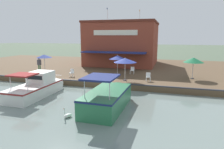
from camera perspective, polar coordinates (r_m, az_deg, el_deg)
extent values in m
plane|color=#4C5B47|center=(19.46, -3.75, -4.14)|extent=(220.00, 220.00, 0.00)
cube|color=brown|center=(29.74, 3.53, 1.71)|extent=(22.00, 56.00, 0.60)
cube|color=#2D2D33|center=(19.39, -3.67, -2.21)|extent=(0.20, 50.40, 0.10)
cube|color=brown|center=(32.43, 3.15, 8.64)|extent=(9.58, 10.32, 6.34)
cube|color=#5C271C|center=(32.47, 3.22, 14.50)|extent=(9.78, 10.52, 0.30)
cube|color=navy|center=(26.98, 0.34, 6.35)|extent=(1.80, 8.77, 0.16)
cube|color=silver|center=(27.73, 0.85, 11.88)|extent=(0.08, 6.19, 0.70)
cylinder|color=silver|center=(32.05, 7.91, 16.04)|extent=(0.06, 0.06, 2.06)
cube|color=orange|center=(31.97, 7.90, 17.64)|extent=(0.36, 0.03, 0.24)
cylinder|color=silver|center=(33.24, -1.28, 16.36)|extent=(0.06, 0.06, 2.54)
cube|color=#2D5193|center=(33.20, -1.39, 18.31)|extent=(0.36, 0.03, 0.24)
cylinder|color=#B7B7B7|center=(22.66, 22.09, 1.46)|extent=(0.06, 0.06, 2.08)
cylinder|color=#2D2D33|center=(22.83, 21.91, -1.04)|extent=(0.36, 0.36, 0.06)
cone|color=#19663D|center=(22.53, 22.26, 3.87)|extent=(2.08, 2.08, 0.52)
cone|color=silver|center=(22.53, 22.27, 3.92)|extent=(1.29, 1.29, 0.41)
sphere|color=silver|center=(22.50, 22.31, 4.52)|extent=(0.08, 0.08, 0.08)
cylinder|color=#B7B7B7|center=(25.09, -18.67, 2.66)|extent=(0.06, 0.06, 2.18)
cylinder|color=#2D2D33|center=(25.25, -18.53, 0.27)|extent=(0.36, 0.36, 0.06)
cone|color=navy|center=(24.97, -18.82, 5.01)|extent=(1.82, 1.82, 0.38)
cone|color=yellow|center=(24.97, -18.82, 5.05)|extent=(1.13, 1.13, 0.30)
sphere|color=yellow|center=(24.96, -18.85, 5.44)|extent=(0.08, 0.08, 0.08)
cylinder|color=#B7B7B7|center=(20.16, 3.73, 1.26)|extent=(0.06, 0.06, 2.14)
cylinder|color=#2D2D33|center=(20.36, 3.70, -1.63)|extent=(0.36, 0.36, 0.06)
cone|color=navy|center=(20.02, 3.77, 4.10)|extent=(2.27, 2.27, 0.43)
cone|color=white|center=(20.01, 3.77, 4.16)|extent=(1.41, 1.41, 0.34)
sphere|color=white|center=(19.99, 3.78, 4.71)|extent=(0.08, 0.08, 0.08)
cylinder|color=#B7B7B7|center=(23.52, 1.55, 2.60)|extent=(0.06, 0.06, 2.09)
cylinder|color=#2D2D33|center=(23.69, 1.54, 0.17)|extent=(0.36, 0.36, 0.06)
cone|color=navy|center=(23.40, 1.56, 4.97)|extent=(1.99, 1.99, 0.44)
cone|color=white|center=(23.39, 1.56, 5.02)|extent=(1.23, 1.23, 0.35)
sphere|color=white|center=(23.37, 1.57, 5.51)|extent=(0.08, 0.08, 0.08)
cube|color=white|center=(22.36, -11.19, -0.21)|extent=(0.04, 0.04, 0.42)
cube|color=white|center=(22.52, -12.12, -0.17)|extent=(0.04, 0.04, 0.42)
cube|color=white|center=(22.72, -10.79, -0.02)|extent=(0.04, 0.04, 0.42)
cube|color=white|center=(22.88, -11.71, 0.02)|extent=(0.04, 0.04, 0.42)
cube|color=white|center=(22.58, -11.47, 0.44)|extent=(0.47, 0.47, 0.05)
cube|color=white|center=(22.72, -11.29, 1.08)|extent=(0.07, 0.44, 0.40)
cube|color=white|center=(20.09, 10.95, -1.45)|extent=(0.05, 0.05, 0.42)
cube|color=white|center=(20.05, 9.81, -1.43)|extent=(0.05, 0.05, 0.42)
cube|color=white|center=(20.48, 10.83, -1.21)|extent=(0.05, 0.05, 0.42)
cube|color=white|center=(20.44, 9.71, -1.20)|extent=(0.05, 0.05, 0.42)
cube|color=white|center=(20.22, 10.35, -0.73)|extent=(0.52, 0.52, 0.05)
cube|color=white|center=(20.37, 10.31, 0.00)|extent=(0.13, 0.44, 0.40)
cube|color=white|center=(23.67, 6.13, 0.55)|extent=(0.04, 0.04, 0.42)
cube|color=white|center=(23.75, 5.19, 0.60)|extent=(0.04, 0.04, 0.42)
cube|color=white|center=(24.05, 6.33, 0.71)|extent=(0.04, 0.04, 0.42)
cube|color=white|center=(24.14, 5.41, 0.76)|extent=(0.04, 0.04, 0.42)
cube|color=white|center=(23.86, 5.78, 1.16)|extent=(0.45, 0.45, 0.05)
cube|color=white|center=(24.02, 5.89, 1.76)|extent=(0.05, 0.44, 0.40)
cylinder|color=#337547|center=(26.82, -19.81, 1.67)|extent=(0.13, 0.13, 0.88)
cylinder|color=#337547|center=(26.87, -20.18, 1.66)|extent=(0.13, 0.13, 0.88)
cylinder|color=#4C4C56|center=(26.74, -20.11, 3.33)|extent=(0.51, 0.51, 0.70)
sphere|color=brown|center=(26.69, -20.17, 4.33)|extent=(0.24, 0.24, 0.24)
cube|color=silver|center=(17.94, -21.19, -4.27)|extent=(5.39, 2.22, 0.99)
ellipsoid|color=silver|center=(20.07, -16.61, -2.42)|extent=(1.91, 2.08, 0.99)
cube|color=maroon|center=(17.84, -21.29, -2.99)|extent=(5.46, 2.26, 0.10)
cube|color=white|center=(18.46, -19.64, -0.65)|extent=(1.84, 1.75, 0.96)
cube|color=black|center=(17.74, -21.33, -0.82)|extent=(0.07, 1.52, 0.33)
cube|color=maroon|center=(16.64, -24.17, -0.06)|extent=(1.61, 1.86, 0.10)
cylinder|color=silver|center=(15.91, -23.01, -2.44)|extent=(0.05, 0.05, 1.08)
cylinder|color=silver|center=(16.89, -27.04, -2.03)|extent=(0.05, 0.05, 1.08)
cylinder|color=silver|center=(20.09, -16.39, -0.08)|extent=(0.05, 1.74, 0.04)
cube|color=#287047|center=(13.85, -1.43, -7.26)|extent=(5.15, 2.33, 1.29)
ellipsoid|color=#287047|center=(16.19, 1.45, -4.55)|extent=(1.84, 2.18, 1.29)
cube|color=navy|center=(13.68, -1.44, -5.00)|extent=(5.21, 2.37, 0.10)
cube|color=navy|center=(12.27, -3.25, -0.78)|extent=(2.27, 1.96, 0.10)
cylinder|color=silver|center=(11.54, -0.67, -4.55)|extent=(0.05, 0.05, 1.19)
cylinder|color=silver|center=(12.10, -7.87, -3.92)|extent=(0.05, 0.05, 1.19)
ellipsoid|color=white|center=(12.91, -12.49, -11.40)|extent=(0.62, 0.54, 0.24)
cylinder|color=white|center=(12.70, -13.39, -10.26)|extent=(0.07, 0.07, 0.40)
sphere|color=white|center=(12.62, -13.49, -9.43)|extent=(0.10, 0.10, 0.10)
cone|color=orange|center=(12.59, -13.77, -9.49)|extent=(0.07, 0.07, 0.04)
cylinder|color=brown|center=(37.01, -1.31, 6.18)|extent=(0.43, 0.43, 2.79)
sphere|color=#2D6028|center=(36.88, -1.33, 10.46)|extent=(3.66, 3.66, 3.66)
sphere|color=#2D6028|center=(36.36, -2.52, 9.87)|extent=(2.56, 2.56, 2.56)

